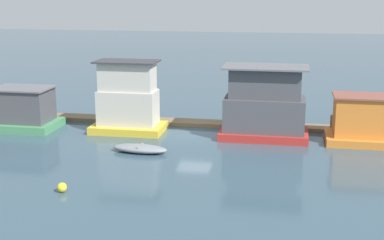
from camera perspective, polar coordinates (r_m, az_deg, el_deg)
ground_plane at (r=39.71m, az=0.26°, el=-1.63°), size 200.00×200.00×0.00m
dock_walkway at (r=42.69m, az=1.01°, el=-0.33°), size 59.60×1.62×0.30m
houseboat_green at (r=43.35m, az=-17.53°, el=1.05°), size 5.19×3.89×3.23m
houseboat_yellow at (r=40.53m, az=-6.85°, el=2.07°), size 5.42×3.37×5.41m
houseboat_red at (r=38.93m, az=7.75°, el=1.49°), size 6.34×3.79×5.24m
houseboat_orange at (r=39.48m, az=19.46°, el=-0.16°), size 7.38×3.65×3.39m
dinghy_grey at (r=35.64m, az=-5.57°, el=-3.05°), size 3.85×1.72×0.53m
mooring_post_near_left at (r=41.10m, az=14.66°, el=-0.49°), size 0.24×0.24×1.48m
buoy_yellow at (r=29.51m, az=-13.70°, el=-7.00°), size 0.53×0.53×0.53m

